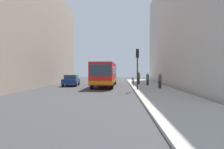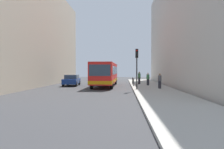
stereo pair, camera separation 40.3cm
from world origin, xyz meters
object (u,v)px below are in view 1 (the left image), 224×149
(pedestrian_mid_sidewalk, at_px, (148,79))
(pedestrian_far_sidewalk, at_px, (139,78))
(traffic_light, at_px, (137,61))
(bus, at_px, (105,73))
(bollard_near, at_px, (134,82))
(car_beside_bus, at_px, (71,80))
(pedestrian_near_signal, at_px, (160,81))
(bollard_mid, at_px, (132,81))

(pedestrian_mid_sidewalk, bearing_deg, pedestrian_far_sidewalk, 111.57)
(traffic_light, bearing_deg, pedestrian_mid_sidewalk, 72.94)
(bus, height_order, pedestrian_mid_sidewalk, bus)
(bollard_near, height_order, pedestrian_mid_sidewalk, pedestrian_mid_sidewalk)
(car_beside_bus, relative_size, pedestrian_near_signal, 2.80)
(bus, relative_size, bollard_mid, 11.65)
(pedestrian_near_signal, bearing_deg, traffic_light, -124.62)
(bus, bearing_deg, car_beside_bus, -6.64)
(pedestrian_near_signal, relative_size, pedestrian_far_sidewalk, 0.93)
(traffic_light, bearing_deg, bus, 122.05)
(car_beside_bus, height_order, traffic_light, traffic_light)
(traffic_light, bearing_deg, car_beside_bus, 141.84)
(bus, bearing_deg, bollard_near, 158.66)
(bollard_mid, distance_m, pedestrian_near_signal, 6.64)
(traffic_light, distance_m, bollard_near, 5.02)
(car_beside_bus, bearing_deg, bollard_mid, -178.21)
(pedestrian_near_signal, bearing_deg, bollard_near, 157.87)
(bus, distance_m, pedestrian_far_sidewalk, 5.22)
(bollard_near, distance_m, pedestrian_near_signal, 4.06)
(traffic_light, bearing_deg, bollard_near, 91.30)
(pedestrian_mid_sidewalk, bearing_deg, car_beside_bus, 176.73)
(pedestrian_near_signal, bearing_deg, bus, 171.14)
(traffic_light, height_order, pedestrian_mid_sidewalk, traffic_light)
(car_beside_bus, height_order, bollard_mid, car_beside_bus)
(bus, xyz_separation_m, bollard_near, (3.60, -1.49, -1.10))
(pedestrian_near_signal, bearing_deg, pedestrian_mid_sidewalk, 126.27)
(car_beside_bus, height_order, bollard_near, car_beside_bus)
(car_beside_bus, relative_size, pedestrian_far_sidewalk, 2.62)
(bus, bearing_deg, pedestrian_far_sidewalk, -151.12)
(car_beside_bus, xyz_separation_m, pedestrian_near_signal, (10.85, -5.20, 0.17))
(car_beside_bus, distance_m, pedestrian_mid_sidewalk, 10.16)
(traffic_light, xyz_separation_m, pedestrian_far_sidewalk, (0.88, 8.32, -1.99))
(bus, bearing_deg, pedestrian_near_signal, 144.87)
(traffic_light, distance_m, bollard_mid, 7.81)
(bollard_near, bearing_deg, bus, 157.54)
(bus, distance_m, pedestrian_mid_sidewalk, 5.57)
(car_beside_bus, xyz_separation_m, pedestrian_mid_sidewalk, (10.14, -0.63, 0.17))
(bus, relative_size, pedestrian_near_signal, 6.85)
(car_beside_bus, xyz_separation_m, bollard_mid, (8.23, 0.89, -0.16))
(traffic_light, bearing_deg, pedestrian_far_sidewalk, 83.99)
(pedestrian_near_signal, distance_m, pedestrian_mid_sidewalk, 4.63)
(bollard_mid, height_order, pedestrian_far_sidewalk, pedestrian_far_sidewalk)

